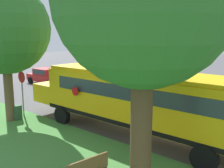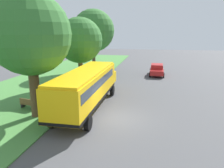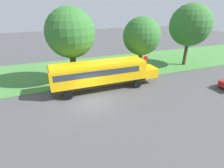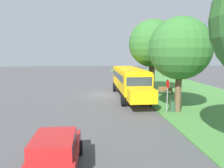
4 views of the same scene
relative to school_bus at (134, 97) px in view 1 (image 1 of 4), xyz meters
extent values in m
plane|color=#4C4C4F|center=(2.73, -1.75, -1.92)|extent=(120.00, 120.00, 0.00)
cube|color=yellow|center=(0.00, -0.29, -0.02)|extent=(2.50, 10.50, 2.20)
cube|color=yellow|center=(0.00, 5.91, -0.57)|extent=(2.20, 1.90, 1.10)
cube|color=yellow|center=(0.00, -0.29, 1.16)|extent=(2.35, 10.29, 0.16)
cube|color=black|center=(0.00, -0.29, -1.00)|extent=(2.54, 10.54, 0.20)
cube|color=#2D3842|center=(0.00, -0.59, 0.44)|extent=(2.53, 9.24, 0.64)
cube|color=#2D3842|center=(0.00, 4.91, 0.44)|extent=(2.25, 0.12, 0.80)
cylinder|color=red|center=(-1.43, 2.60, 0.13)|extent=(0.03, 0.44, 0.44)
cylinder|color=black|center=(-1.25, 3.91, -1.42)|extent=(0.30, 1.00, 1.00)
cylinder|color=black|center=(1.25, 3.91, -1.42)|extent=(0.30, 1.00, 1.00)
cylinder|color=black|center=(-1.25, -3.96, -1.42)|extent=(0.30, 1.00, 1.00)
cube|color=#B21E1E|center=(5.53, 14.76, -1.28)|extent=(1.80, 4.40, 0.64)
cube|color=#B21E1E|center=(5.53, 14.91, -0.66)|extent=(1.60, 2.20, 0.60)
cube|color=#2D3842|center=(5.53, 14.91, -0.64)|extent=(1.62, 2.02, 0.45)
cylinder|color=black|center=(6.43, 13.26, -1.60)|extent=(0.22, 0.64, 0.64)
cylinder|color=black|center=(4.63, 13.26, -1.60)|extent=(0.22, 0.64, 0.64)
cylinder|color=black|center=(6.43, 16.25, -1.60)|extent=(0.22, 0.64, 0.64)
cylinder|color=black|center=(4.63, 16.25, -1.60)|extent=(0.22, 0.64, 0.64)
cylinder|color=brown|center=(-3.16, -2.54, 0.00)|extent=(0.71, 0.71, 3.85)
cylinder|color=brown|center=(-2.85, 6.50, -0.26)|extent=(0.50, 0.50, 3.33)
sphere|color=#33702D|center=(-2.85, 6.50, 3.24)|extent=(4.90, 4.90, 4.90)
sphere|color=#33702D|center=(-2.18, 6.92, 3.30)|extent=(3.09, 3.09, 3.09)
cylinder|color=gray|center=(-1.87, 6.76, -0.87)|extent=(0.08, 0.08, 2.10)
cylinder|color=red|center=(-1.87, 6.76, 0.48)|extent=(0.03, 0.68, 0.68)
cube|color=brown|center=(-4.52, -1.44, -1.22)|extent=(1.59, 0.33, 0.44)
cylinder|color=#2D4C33|center=(-2.52, 6.37, -1.47)|extent=(0.56, 0.56, 0.90)
camera|label=1|loc=(-9.94, -7.08, 2.84)|focal=42.00mm
camera|label=2|loc=(5.25, -16.28, 4.29)|focal=35.00mm
camera|label=3|loc=(17.46, -5.43, 6.73)|focal=28.00mm
camera|label=4|loc=(3.99, 23.22, 2.82)|focal=35.00mm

